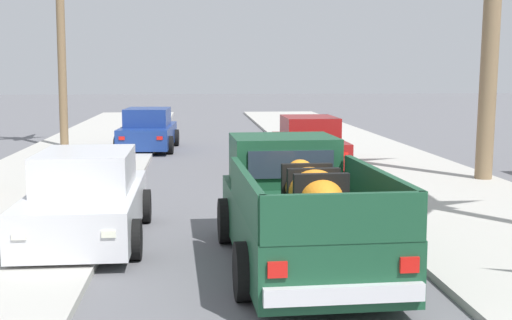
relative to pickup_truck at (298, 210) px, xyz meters
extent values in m
cube|color=#B2AFA8|center=(-5.32, 5.91, -0.75)|extent=(4.65, 60.00, 0.12)
cube|color=#B2AFA8|center=(4.04, 5.91, -0.75)|extent=(4.65, 60.00, 0.12)
cube|color=silver|center=(-4.40, 5.91, -0.76)|extent=(0.16, 60.00, 0.10)
cube|color=silver|center=(3.11, 5.91, -0.76)|extent=(0.16, 60.00, 0.10)
cube|color=#19472D|center=(0.01, -0.17, -0.21)|extent=(2.10, 5.16, 0.80)
cube|color=#19472D|center=(-0.05, 1.43, 0.59)|extent=(1.77, 1.56, 0.80)
cube|color=#283342|center=(-0.02, 0.67, 0.61)|extent=(1.38, 0.11, 0.44)
cube|color=#283342|center=(-0.08, 2.19, 0.61)|extent=(1.46, 0.11, 0.48)
cube|color=#19472D|center=(-0.87, -1.06, 0.47)|extent=(0.22, 3.30, 0.56)
cube|color=#19472D|center=(0.95, -0.99, 0.47)|extent=(0.22, 3.30, 0.56)
cube|color=#19472D|center=(0.09, -2.67, 0.47)|extent=(1.88, 0.17, 0.56)
cube|color=silver|center=(0.10, -2.76, -0.37)|extent=(1.83, 0.18, 0.20)
cylinder|color=black|center=(-1.03, 1.33, -0.43)|extent=(0.29, 0.77, 0.76)
cylinder|color=black|center=(0.93, 1.40, -0.43)|extent=(0.29, 0.77, 0.76)
cylinder|color=black|center=(-0.92, -1.60, -0.43)|extent=(0.29, 0.77, 0.76)
cylinder|color=black|center=(1.03, -1.53, -0.43)|extent=(0.29, 0.77, 0.76)
cube|color=red|center=(-0.65, -2.76, -0.07)|extent=(0.22, 0.05, 0.18)
cube|color=red|center=(0.85, -2.71, -0.07)|extent=(0.22, 0.05, 0.18)
ellipsoid|color=orange|center=(0.04, -1.06, 0.49)|extent=(0.76, 1.72, 0.60)
sphere|color=orange|center=(0.00, -0.11, 0.57)|extent=(0.44, 0.44, 0.44)
cube|color=black|center=(0.05, -1.52, 0.49)|extent=(0.72, 0.15, 0.61)
cube|color=black|center=(0.04, -1.06, 0.49)|extent=(0.72, 0.15, 0.61)
cube|color=black|center=(0.02, -0.59, 0.49)|extent=(0.72, 0.15, 0.61)
cube|color=maroon|center=(1.86, 10.17, -0.28)|extent=(1.76, 4.20, 0.72)
cube|color=maroon|center=(1.86, 10.07, 0.40)|extent=(1.52, 2.10, 0.64)
cube|color=#283342|center=(1.86, 11.04, 0.38)|extent=(1.37, 0.08, 0.52)
cube|color=#283342|center=(1.86, 9.10, 0.38)|extent=(1.34, 0.08, 0.50)
cylinder|color=black|center=(0.95, 11.47, -0.49)|extent=(0.22, 0.64, 0.64)
cylinder|color=black|center=(2.76, 11.47, -0.49)|extent=(0.22, 0.64, 0.64)
cylinder|color=black|center=(0.95, 8.86, -0.49)|extent=(0.22, 0.64, 0.64)
cylinder|color=black|center=(2.76, 8.86, -0.49)|extent=(0.22, 0.64, 0.64)
cube|color=red|center=(1.22, 8.06, -0.17)|extent=(0.20, 0.04, 0.12)
cube|color=white|center=(1.24, 12.28, -0.21)|extent=(0.20, 0.04, 0.10)
cube|color=red|center=(2.49, 8.06, -0.17)|extent=(0.20, 0.04, 0.12)
cube|color=white|center=(2.47, 12.28, -0.21)|extent=(0.20, 0.04, 0.10)
cube|color=navy|center=(-3.27, 15.09, -0.28)|extent=(1.97, 4.28, 0.72)
cube|color=navy|center=(-3.27, 14.99, 0.40)|extent=(1.62, 2.17, 0.64)
cube|color=#283342|center=(-3.22, 15.96, 0.38)|extent=(1.37, 0.15, 0.52)
cube|color=#283342|center=(-3.32, 14.02, 0.38)|extent=(1.34, 0.15, 0.50)
cylinder|color=black|center=(-4.10, 16.43, -0.49)|extent=(0.25, 0.65, 0.64)
cylinder|color=black|center=(-2.30, 16.34, -0.49)|extent=(0.25, 0.65, 0.64)
cylinder|color=black|center=(-4.23, 13.83, -0.49)|extent=(0.25, 0.65, 0.64)
cylinder|color=black|center=(-2.43, 13.74, -0.49)|extent=(0.25, 0.65, 0.64)
cube|color=red|center=(-4.00, 13.01, -0.17)|extent=(0.20, 0.05, 0.12)
cube|color=white|center=(-3.77, 17.23, -0.21)|extent=(0.20, 0.05, 0.10)
cube|color=red|center=(-2.74, 12.95, -0.17)|extent=(0.20, 0.05, 0.12)
cube|color=white|center=(-2.54, 17.17, -0.21)|extent=(0.20, 0.05, 0.10)
cube|color=silver|center=(-3.40, 1.70, -0.28)|extent=(1.80, 4.22, 0.72)
cube|color=silver|center=(-3.41, 1.80, 0.40)|extent=(1.54, 2.12, 0.64)
cube|color=#283342|center=(-3.40, 0.83, 0.38)|extent=(1.37, 0.09, 0.52)
cube|color=#283342|center=(-3.41, 2.77, 0.38)|extent=(1.34, 0.09, 0.50)
cylinder|color=black|center=(-2.49, 0.41, -0.49)|extent=(0.23, 0.64, 0.64)
cylinder|color=black|center=(-4.29, 0.39, -0.49)|extent=(0.23, 0.64, 0.64)
cylinder|color=black|center=(-2.52, 3.01, -0.49)|extent=(0.23, 0.64, 0.64)
cylinder|color=black|center=(-4.32, 2.99, -0.49)|extent=(0.23, 0.64, 0.64)
cube|color=red|center=(-2.79, 3.81, -0.17)|extent=(0.20, 0.04, 0.12)
cube|color=white|center=(-2.77, -0.41, -0.21)|extent=(0.20, 0.04, 0.10)
cube|color=red|center=(-4.06, 3.80, -0.17)|extent=(0.20, 0.04, 0.12)
cube|color=white|center=(-4.00, -0.42, -0.21)|extent=(0.20, 0.04, 0.10)
cylinder|color=brown|center=(-6.39, 15.76, 2.95)|extent=(0.30, 0.52, 7.52)
cylinder|color=#846B4C|center=(5.88, 6.78, 2.92)|extent=(0.44, 0.61, 7.48)
camera|label=1|loc=(-1.52, -9.89, 2.09)|focal=47.60mm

